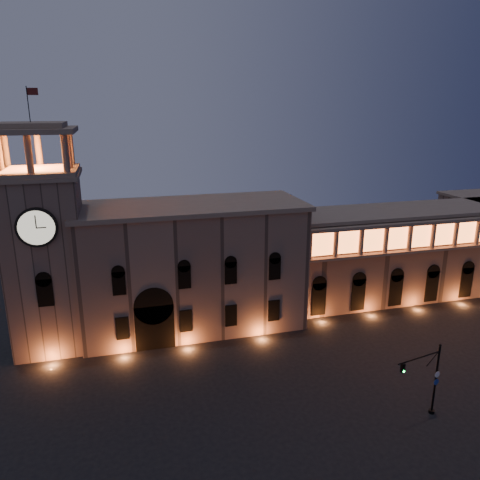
{
  "coord_description": "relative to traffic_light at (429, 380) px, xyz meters",
  "views": [
    {
      "loc": [
        -11.7,
        -39.03,
        30.34
      ],
      "look_at": [
        3.26,
        16.0,
        13.81
      ],
      "focal_mm": 35.0,
      "sensor_mm": 36.0,
      "label": 1
    }
  ],
  "objects": [
    {
      "name": "government_building",
      "position": [
        -19.13,
        26.69,
        4.64
      ],
      "size": [
        30.8,
        12.8,
        17.6
      ],
      "color": "#785C4E",
      "rests_on": "ground"
    },
    {
      "name": "traffic_light",
      "position": [
        0.0,
        0.0,
        0.0
      ],
      "size": [
        5.64,
        1.48,
        7.86
      ],
      "rotation": [
        0.0,
        0.0,
        0.2
      ],
      "color": "black",
      "rests_on": "ground"
    },
    {
      "name": "colonnade_wing",
      "position": [
        14.94,
        28.68,
        3.21
      ],
      "size": [
        40.6,
        11.5,
        14.5
      ],
      "color": "brown",
      "rests_on": "ground"
    },
    {
      "name": "ground",
      "position": [
        -17.06,
        4.76,
        -4.13
      ],
      "size": [
        160.0,
        160.0,
        0.0
      ],
      "primitive_type": "plane",
      "color": "black",
      "rests_on": "ground"
    },
    {
      "name": "clock_tower",
      "position": [
        -37.56,
        25.74,
        8.37
      ],
      "size": [
        9.8,
        9.8,
        32.4
      ],
      "color": "#785C4E",
      "rests_on": "ground"
    }
  ]
}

